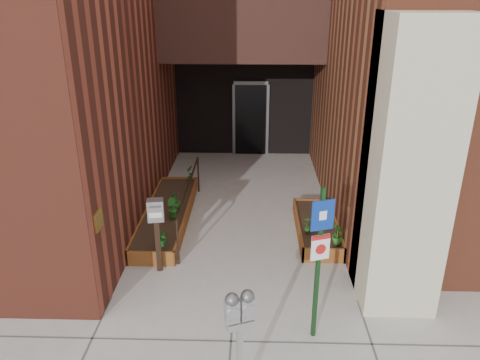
{
  "coord_description": "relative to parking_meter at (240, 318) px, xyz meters",
  "views": [
    {
      "loc": [
        0.29,
        -6.29,
        4.66
      ],
      "look_at": [
        0.05,
        1.8,
        1.34
      ],
      "focal_mm": 35.0,
      "sensor_mm": 36.0,
      "label": 1
    }
  ],
  "objects": [
    {
      "name": "shrub_left_b",
      "position": [
        -1.52,
        4.27,
        -0.7
      ],
      "size": [
        0.31,
        0.31,
        0.4
      ],
      "primitive_type": "imported",
      "rotation": [
        0.0,
        0.0,
        2.45
      ],
      "color": "#1E5B1A",
      "rests_on": "planter_left"
    },
    {
      "name": "shrub_left_c",
      "position": [
        -1.51,
        4.69,
        -0.71
      ],
      "size": [
        0.31,
        0.31,
        0.39
      ],
      "primitive_type": "imported",
      "rotation": [
        0.0,
        0.0,
        3.84
      ],
      "color": "#225317",
      "rests_on": "planter_left"
    },
    {
      "name": "shrub_right_a",
      "position": [
        1.69,
        3.27,
        -0.72
      ],
      "size": [
        0.28,
        0.28,
        0.37
      ],
      "primitive_type": "imported",
      "rotation": [
        0.0,
        0.0,
        1.04
      ],
      "color": "#2A631C",
      "rests_on": "planter_right"
    },
    {
      "name": "shrub_left_d",
      "position": [
        -1.41,
        6.24,
        -0.7
      ],
      "size": [
        0.25,
        0.25,
        0.4
      ],
      "primitive_type": "imported",
      "rotation": [
        0.0,
        0.0,
        4.9
      ],
      "color": "#175218",
      "rests_on": "planter_left"
    },
    {
      "name": "payment_dropbox",
      "position": [
        -1.51,
        2.77,
        -0.21
      ],
      "size": [
        0.3,
        0.25,
        1.38
      ],
      "color": "black",
      "rests_on": "ground"
    },
    {
      "name": "shrub_right_c",
      "position": [
        1.57,
        4.27,
        -0.73
      ],
      "size": [
        0.35,
        0.35,
        0.34
      ],
      "primitive_type": "imported",
      "rotation": [
        0.0,
        0.0,
        4.55
      ],
      "color": "#1F5E1A",
      "rests_on": "planter_right"
    },
    {
      "name": "planter_right",
      "position": [
        1.44,
        4.17,
        -1.07
      ],
      "size": [
        0.8,
        2.2,
        0.3
      ],
      "color": "brown",
      "rests_on": "ground"
    },
    {
      "name": "ground",
      "position": [
        -0.16,
        1.97,
        -1.2
      ],
      "size": [
        80.0,
        80.0,
        0.0
      ],
      "primitive_type": "plane",
      "color": "#9E9991",
      "rests_on": "ground"
    },
    {
      "name": "sign_post",
      "position": [
        1.03,
        1.13,
        0.23
      ],
      "size": [
        0.31,
        0.12,
        2.33
      ],
      "color": "black",
      "rests_on": "ground"
    },
    {
      "name": "planter_left",
      "position": [
        -1.71,
        4.67,
        -1.07
      ],
      "size": [
        0.9,
        3.6,
        0.3
      ],
      "color": "brown",
      "rests_on": "ground"
    },
    {
      "name": "shrub_right_b",
      "position": [
        1.19,
        3.69,
        -0.73
      ],
      "size": [
        0.2,
        0.2,
        0.34
      ],
      "primitive_type": "imported",
      "rotation": [
        0.0,
        0.0,
        3.04
      ],
      "color": "#265D1A",
      "rests_on": "planter_right"
    },
    {
      "name": "handrail",
      "position": [
        -1.21,
        4.62,
        -0.45
      ],
      "size": [
        0.04,
        3.34,
        0.9
      ],
      "color": "black",
      "rests_on": "ground"
    },
    {
      "name": "shrub_left_a",
      "position": [
        -1.52,
        3.12,
        -0.73
      ],
      "size": [
        0.36,
        0.36,
        0.33
      ],
      "primitive_type": "imported",
      "rotation": [
        0.0,
        0.0,
        0.23
      ],
      "color": "#19581A",
      "rests_on": "planter_left"
    },
    {
      "name": "parking_meter",
      "position": [
        0.0,
        0.0,
        0.0
      ],
      "size": [
        0.36,
        0.23,
        1.55
      ],
      "color": "#979799",
      "rests_on": "ground"
    }
  ]
}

